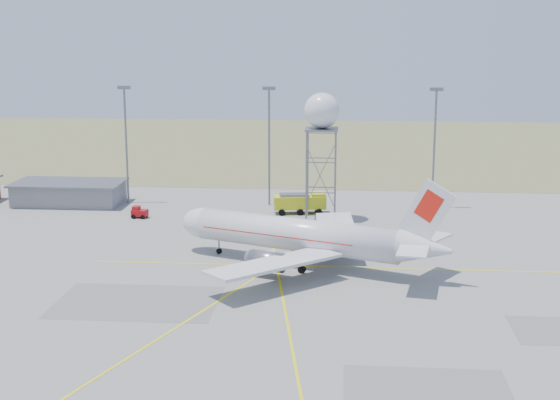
# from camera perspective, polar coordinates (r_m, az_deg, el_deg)

# --- Properties ---
(ground) EXTENTS (400.00, 400.00, 0.00)m
(ground) POSITION_cam_1_polar(r_m,az_deg,el_deg) (72.24, 2.23, -11.89)
(ground) COLOR gray
(ground) RESTS_ON ground
(grass_strip) EXTENTS (400.00, 120.00, 0.03)m
(grass_strip) POSITION_cam_1_polar(r_m,az_deg,el_deg) (208.03, 3.90, 4.00)
(grass_strip) COLOR #5B6638
(grass_strip) RESTS_ON ground
(building_grey) EXTENTS (19.00, 10.00, 3.90)m
(building_grey) POSITION_cam_1_polar(r_m,az_deg,el_deg) (141.07, -15.17, 0.51)
(building_grey) COLOR gray
(building_grey) RESTS_ON ground
(mast_a) EXTENTS (2.20, 0.50, 20.50)m
(mast_a) POSITION_cam_1_polar(r_m,az_deg,el_deg) (138.27, -11.21, 4.71)
(mast_a) COLOR slate
(mast_a) RESTS_ON ground
(mast_b) EXTENTS (2.20, 0.50, 20.50)m
(mast_b) POSITION_cam_1_polar(r_m,az_deg,el_deg) (133.66, -0.80, 4.69)
(mast_b) COLOR slate
(mast_b) RESTS_ON ground
(mast_c) EXTENTS (2.20, 0.50, 20.50)m
(mast_c) POSITION_cam_1_polar(r_m,az_deg,el_deg) (133.95, 11.25, 4.48)
(mast_c) COLOR slate
(mast_c) RESTS_ON ground
(airliner_main) EXTENTS (36.19, 33.91, 12.78)m
(airliner_main) POSITION_cam_1_polar(r_m,az_deg,el_deg) (99.80, 1.57, -2.66)
(airliner_main) COLOR silver
(airliner_main) RESTS_ON ground
(radar_tower) EXTENTS (5.60, 5.60, 20.27)m
(radar_tower) POSITION_cam_1_polar(r_m,az_deg,el_deg) (123.40, 3.05, 3.73)
(radar_tower) COLOR slate
(radar_tower) RESTS_ON ground
(fire_truck) EXTENTS (8.92, 4.45, 3.44)m
(fire_truck) POSITION_cam_1_polar(r_m,az_deg,el_deg) (129.16, 1.56, -0.27)
(fire_truck) COLOR #C9D018
(fire_truck) RESTS_ON ground
(baggage_tug) EXTENTS (2.67, 2.26, 1.92)m
(baggage_tug) POSITION_cam_1_polar(r_m,az_deg,el_deg) (128.25, -10.25, -0.97)
(baggage_tug) COLOR #A80C10
(baggage_tug) RESTS_ON ground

